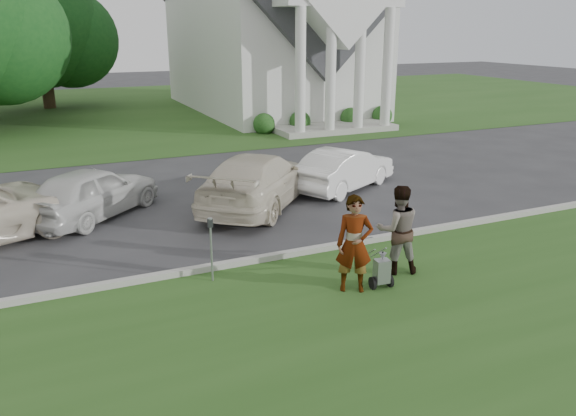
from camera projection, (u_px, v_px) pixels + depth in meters
ground at (296, 266)px, 12.49m from camera, size 120.00×120.00×0.00m
grass_strip at (368, 329)px, 9.89m from camera, size 80.00×7.00×0.01m
church_lawn at (119, 110)px, 35.95m from camera, size 80.00×30.00×0.01m
curb at (286, 255)px, 12.95m from camera, size 80.00×0.18×0.15m
church at (271, 13)px, 34.25m from camera, size 9.19×19.00×24.10m
tree_back at (40, 33)px, 35.54m from camera, size 9.61×7.60×8.89m
striping_cart at (381, 272)px, 11.36m from camera, size 0.48×0.93×0.83m
person_left at (354, 245)px, 11.06m from camera, size 0.86×0.74×1.98m
person_right at (398, 230)px, 11.92m from camera, size 1.12×0.99×1.94m
parking_meter_near at (211, 242)px, 11.49m from camera, size 0.10×0.09×1.40m
car_b at (92, 192)px, 15.52m from camera, size 4.31×4.17×1.46m
car_c at (258, 180)px, 16.51m from camera, size 5.25×5.54×1.58m
car_d at (344, 169)px, 18.29m from camera, size 4.31×3.20×1.36m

